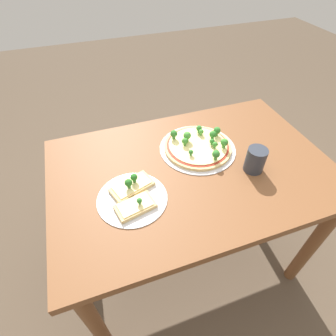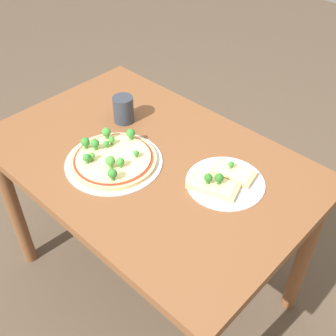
{
  "view_description": "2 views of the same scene",
  "coord_description": "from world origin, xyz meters",
  "px_view_note": "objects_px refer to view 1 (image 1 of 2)",
  "views": [
    {
      "loc": [
        -0.36,
        -0.72,
        1.54
      ],
      "look_at": [
        -0.11,
        0.01,
        0.78
      ],
      "focal_mm": 28.0,
      "sensor_mm": 36.0,
      "label": 1
    },
    {
      "loc": [
        -0.86,
        0.8,
        1.73
      ],
      "look_at": [
        -0.11,
        0.01,
        0.78
      ],
      "focal_mm": 45.0,
      "sensor_mm": 36.0,
      "label": 2
    }
  ],
  "objects_px": {
    "dining_table": "(191,184)",
    "pizza_tray_slice": "(133,195)",
    "drinking_cup": "(255,160)",
    "pizza_tray_whole": "(198,146)"
  },
  "relations": [
    {
      "from": "pizza_tray_slice",
      "to": "pizza_tray_whole",
      "type": "bearing_deg",
      "value": 27.48
    },
    {
      "from": "pizza_tray_whole",
      "to": "drinking_cup",
      "type": "bearing_deg",
      "value": -50.86
    },
    {
      "from": "pizza_tray_whole",
      "to": "pizza_tray_slice",
      "type": "xyz_separation_m",
      "value": [
        -0.35,
        -0.18,
        -0.0
      ]
    },
    {
      "from": "pizza_tray_slice",
      "to": "drinking_cup",
      "type": "height_order",
      "value": "drinking_cup"
    },
    {
      "from": "pizza_tray_slice",
      "to": "dining_table",
      "type": "bearing_deg",
      "value": 15.61
    },
    {
      "from": "pizza_tray_whole",
      "to": "dining_table",
      "type": "bearing_deg",
      "value": -124.61
    },
    {
      "from": "dining_table",
      "to": "pizza_tray_whole",
      "type": "xyz_separation_m",
      "value": [
        0.07,
        0.1,
        0.12
      ]
    },
    {
      "from": "pizza_tray_slice",
      "to": "drinking_cup",
      "type": "xyz_separation_m",
      "value": [
        0.51,
        -0.02,
        0.04
      ]
    },
    {
      "from": "pizza_tray_whole",
      "to": "pizza_tray_slice",
      "type": "distance_m",
      "value": 0.4
    },
    {
      "from": "dining_table",
      "to": "pizza_tray_slice",
      "type": "height_order",
      "value": "pizza_tray_slice"
    }
  ]
}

